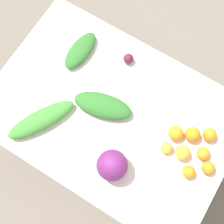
{
  "coord_description": "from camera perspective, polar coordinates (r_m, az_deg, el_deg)",
  "views": [
    {
      "loc": [
        -0.25,
        0.41,
        2.4
      ],
      "look_at": [
        0.0,
        0.0,
        0.73
      ],
      "focal_mm": 50.0,
      "sensor_mm": 36.0,
      "label": 1
    }
  ],
  "objects": [
    {
      "name": "greens_bunch_scallion",
      "position": [
        1.87,
        -5.8,
        11.13
      ],
      "size": [
        0.12,
        0.28,
        0.06
      ],
      "primitive_type": "ellipsoid",
      "rotation": [
        0.0,
        0.0,
        1.54
      ],
      "color": "#2D6B28",
      "rests_on": "dining_table"
    },
    {
      "name": "orange_4",
      "position": [
        1.74,
        16.33,
        -7.27
      ],
      "size": [
        0.07,
        0.07,
        0.07
      ],
      "primitive_type": "sphere",
      "color": "orange",
      "rests_on": "dining_table"
    },
    {
      "name": "dining_table",
      "position": [
        1.84,
        -0.0,
        -0.91
      ],
      "size": [
        1.38,
        0.95,
        0.71
      ],
      "color": "silver",
      "rests_on": "ground_plane"
    },
    {
      "name": "orange_7",
      "position": [
        1.7,
        9.94,
        -6.49
      ],
      "size": [
        0.06,
        0.06,
        0.06
      ],
      "primitive_type": "sphere",
      "color": "#F9A833",
      "rests_on": "dining_table"
    },
    {
      "name": "orange_3",
      "position": [
        1.74,
        14.51,
        -3.97
      ],
      "size": [
        0.08,
        0.08,
        0.08
      ],
      "primitive_type": "sphere",
      "color": "orange",
      "rests_on": "dining_table"
    },
    {
      "name": "orange_6",
      "position": [
        1.77,
        17.45,
        -4.0
      ],
      "size": [
        0.08,
        0.08,
        0.08
      ],
      "primitive_type": "sphere",
      "color": "orange",
      "rests_on": "dining_table"
    },
    {
      "name": "cabbage_purple",
      "position": [
        1.62,
        0.03,
        -9.71
      ],
      "size": [
        0.16,
        0.16,
        0.16
      ],
      "primitive_type": "sphere",
      "color": "#6B2366",
      "rests_on": "dining_table"
    },
    {
      "name": "greens_bunch_chard",
      "position": [
        1.73,
        -1.64,
        1.25
      ],
      "size": [
        0.36,
        0.22,
        0.08
      ],
      "primitive_type": "ellipsoid",
      "rotation": [
        0.0,
        0.0,
        0.25
      ],
      "color": "#2D6B28",
      "rests_on": "dining_table"
    },
    {
      "name": "beet_root",
      "position": [
        1.84,
        3.03,
        9.71
      ],
      "size": [
        0.06,
        0.06,
        0.06
      ],
      "primitive_type": "sphere",
      "color": "#5B1933",
      "rests_on": "dining_table"
    },
    {
      "name": "orange_0",
      "position": [
        1.72,
        11.56,
        -3.79
      ],
      "size": [
        0.08,
        0.08,
        0.08
      ],
      "primitive_type": "sphere",
      "color": "orange",
      "rests_on": "dining_table"
    },
    {
      "name": "greens_bunch_dandelion",
      "position": [
        1.75,
        -12.82,
        -1.38
      ],
      "size": [
        0.29,
        0.4,
        0.07
      ],
      "primitive_type": "ellipsoid",
      "rotation": [
        0.0,
        0.0,
        4.21
      ],
      "color": "#3D8433",
      "rests_on": "dining_table"
    },
    {
      "name": "orange_1",
      "position": [
        1.71,
        12.74,
        -7.34
      ],
      "size": [
        0.08,
        0.08,
        0.08
      ],
      "primitive_type": "sphere",
      "color": "#F9A833",
      "rests_on": "dining_table"
    },
    {
      "name": "orange_2",
      "position": [
        1.71,
        13.86,
        -10.61
      ],
      "size": [
        0.07,
        0.07,
        0.07
      ],
      "primitive_type": "sphere",
      "color": "orange",
      "rests_on": "dining_table"
    },
    {
      "name": "ground_plane",
      "position": [
        2.45,
        -0.0,
        -4.74
      ],
      "size": [
        8.0,
        8.0,
        0.0
      ],
      "primitive_type": "plane",
      "color": "#70665B"
    },
    {
      "name": "orange_5",
      "position": [
        1.74,
        17.13,
        -9.86
      ],
      "size": [
        0.07,
        0.07,
        0.07
      ],
      "primitive_type": "sphere",
      "color": "orange",
      "rests_on": "dining_table"
    }
  ]
}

